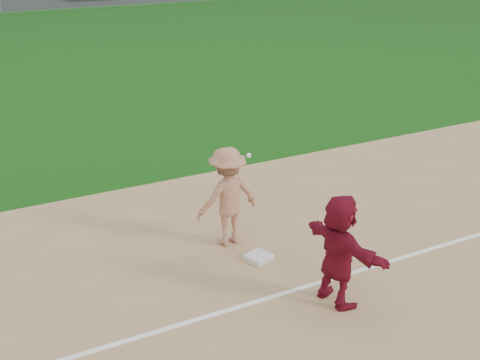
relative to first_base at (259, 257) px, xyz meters
name	(u,v)px	position (x,y,z in m)	size (l,w,h in m)	color
ground	(276,269)	(0.13, -0.45, -0.07)	(160.00, 160.00, 0.00)	#11470D
foul_line	(298,289)	(0.13, -1.25, -0.05)	(60.00, 0.10, 0.01)	white
first_base	(259,257)	(0.00, 0.00, 0.00)	(0.45, 0.45, 0.10)	silver
base_runner	(339,250)	(0.52, -1.85, 0.96)	(1.88, 0.60, 2.03)	maroon
first_base_play	(228,197)	(-0.23, 0.91, 0.99)	(1.39, 1.22, 2.21)	gray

